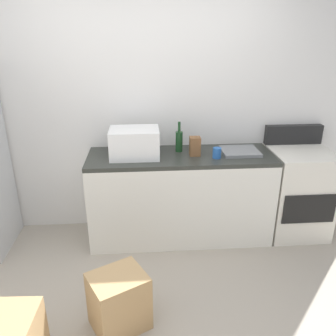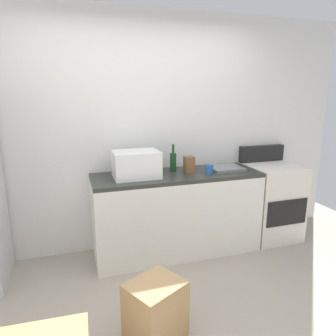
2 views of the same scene
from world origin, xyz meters
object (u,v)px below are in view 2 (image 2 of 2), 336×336
stove_oven (271,200)px  coffee_mug (209,169)px  microwave (136,164)px  knife_block (189,165)px  cardboard_box_large (155,311)px  wine_bottle (173,162)px

stove_oven → coffee_mug: (-0.89, -0.12, 0.48)m
microwave → coffee_mug: bearing=-7.6°
knife_block → cardboard_box_large: size_ratio=0.41×
microwave → knife_block: 0.58m
wine_bottle → knife_block: size_ratio=1.67×
microwave → cardboard_box_large: size_ratio=1.05×
microwave → wine_bottle: bearing=14.9°
coffee_mug → stove_oven: bearing=7.6°
wine_bottle → knife_block: bearing=-41.4°
knife_block → cardboard_box_large: (-0.70, -1.15, -0.77)m
wine_bottle → cardboard_box_large: wine_bottle is taller
wine_bottle → knife_block: 0.19m
stove_oven → wine_bottle: size_ratio=3.67×
knife_block → wine_bottle: bearing=138.6°
microwave → coffee_mug: (0.77, -0.10, -0.09)m
coffee_mug → cardboard_box_large: size_ratio=0.23×
wine_bottle → stove_oven: bearing=-4.7°
coffee_mug → cardboard_box_large: 1.56m
wine_bottle → coffee_mug: 0.40m
microwave → knife_block: (0.58, -0.01, -0.05)m
microwave → coffee_mug: size_ratio=4.60×
stove_oven → wine_bottle: wine_bottle is taller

